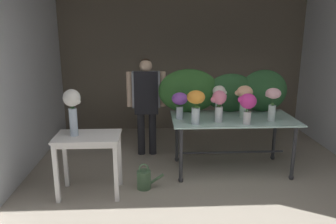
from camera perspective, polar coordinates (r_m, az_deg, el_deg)
ground_plane at (r=4.93m, az=4.59°, el=-9.57°), size 8.76×8.76×0.00m
wall_back at (r=6.50m, az=2.61°, el=9.96°), size 4.89×0.12×2.98m
wall_left at (r=4.85m, az=-25.28°, el=7.02°), size 0.12×4.10×2.98m
display_table_glass at (r=4.66m, az=11.35°, el=-2.46°), size 1.72×0.91×0.80m
side_table_white at (r=4.03m, az=-13.97°, el=-5.53°), size 0.77×0.50×0.77m
florist at (r=5.10m, az=-3.87°, el=2.68°), size 0.62×0.24×1.56m
foliage_backdrop at (r=4.86m, az=10.02°, el=3.61°), size 1.92×0.31×0.65m
vase_violet_roses at (r=4.42m, az=2.09°, el=1.79°), size 0.22×0.22×0.37m
vase_peach_peonies at (r=4.62m, az=13.41°, el=2.51°), size 0.25×0.22×0.45m
vase_rosy_snapdragons at (r=4.32m, az=9.03°, el=1.58°), size 0.22×0.19×0.43m
vase_blush_lilies at (r=4.50m, az=18.05°, el=1.94°), size 0.20×0.20×0.46m
vase_sunset_ranunculus at (r=4.17m, az=4.94°, el=1.66°), size 0.24×0.24×0.45m
vase_ivory_freesia at (r=4.64m, az=9.04°, el=2.69°), size 0.20×0.18×0.44m
vase_magenta_carnations at (r=4.28m, az=13.91°, el=1.31°), size 0.24×0.22×0.41m
vase_white_roses_tall at (r=3.93m, az=-16.60°, el=0.92°), size 0.21×0.20×0.56m
watering_can at (r=4.25m, az=-4.22°, el=-11.81°), size 0.35×0.18×0.34m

